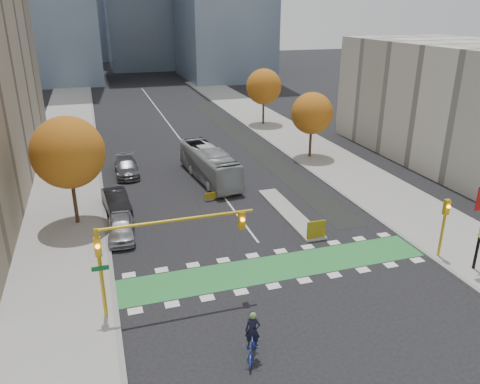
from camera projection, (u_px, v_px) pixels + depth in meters
ground at (286, 280)px, 28.10m from camera, size 300.00×300.00×0.00m
sidewalk_west at (61, 189)px, 42.00m from camera, size 7.00×120.00×0.15m
sidewalk_east at (331, 161)px, 49.59m from camera, size 7.00×120.00×0.15m
curb_west at (101, 185)px, 42.98m from camera, size 0.30×120.00×0.16m
curb_east at (300, 164)px, 48.61m from camera, size 0.30×120.00×0.16m
bike_crossing at (277, 267)px, 29.42m from camera, size 20.00×3.00×0.01m
centre_line at (172, 128)px, 63.55m from camera, size 0.15×70.00×0.01m
bike_lane_paint at (247, 142)px, 56.79m from camera, size 2.50×50.00×0.01m
median_island at (289, 212)px, 37.17m from camera, size 1.60×10.00×0.16m
hazard_board at (316, 229)px, 32.65m from camera, size 1.40×0.12×1.30m
building_east at (472, 105)px, 47.66m from camera, size 14.00×30.00×12.00m
tree_west at (68, 153)px, 33.29m from camera, size 5.20×5.20×8.22m
tree_east_near at (312, 113)px, 49.18m from camera, size 4.40×4.40×7.08m
tree_east_far at (264, 87)px, 63.37m from camera, size 4.80×4.80×7.65m
traffic_signal_west at (150, 243)px, 23.93m from camera, size 8.53×0.56×5.20m
traffic_signal_east at (444, 220)px, 29.59m from camera, size 0.35×0.43×4.10m
cyclist at (253, 343)px, 21.58m from camera, size 1.59×2.28×2.50m
bus at (209, 164)px, 44.03m from camera, size 3.68×11.00×3.01m
parked_car_a at (121, 228)px, 32.96m from camera, size 2.14×4.71×1.57m
parked_car_b at (116, 201)px, 37.39m from camera, size 2.23×5.09×1.63m
parked_car_c at (127, 167)px, 45.41m from camera, size 2.24×5.40×1.56m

